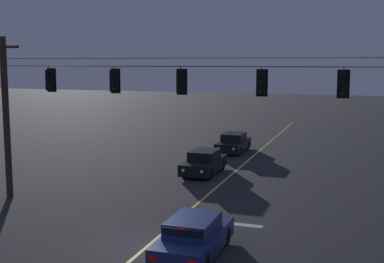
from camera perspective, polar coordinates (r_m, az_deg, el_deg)
The scene contains 12 objects.
ground_plane at distance 18.82m, azimuth -5.55°, elevation -13.11°, with size 180.00×180.00×0.00m, color #28282B.
lane_centre_stripe at distance 28.36m, azimuth 3.24°, elevation -5.85°, with size 0.14×60.00×0.01m, color #D1C64C.
stop_bar_paint at distance 21.75m, azimuth 3.46°, elevation -10.15°, with size 3.40×0.36×0.01m, color silver.
signal_span_assembly at distance 21.97m, azimuth -0.83°, elevation 1.04°, with size 20.33×0.32×7.90m.
traffic_light_leftmost at distance 24.86m, azimuth -15.64°, elevation 5.56°, with size 0.48×0.41×1.22m.
traffic_light_left_inner at distance 23.15m, azimuth -8.74°, elevation 5.61°, with size 0.48×0.41×1.22m.
traffic_light_centre at distance 21.88m, azimuth -1.28°, elevation 5.58°, with size 0.48×0.41×1.22m.
traffic_light_right_inner at distance 20.95m, azimuth 7.75°, elevation 5.41°, with size 0.48×0.41×1.22m.
traffic_light_rightmost at distance 20.59m, azimuth 16.56°, elevation 5.11°, with size 0.48×0.41×1.22m.
car_waiting_near_lane at distance 18.09m, azimuth 0.19°, elevation -11.76°, with size 1.80×4.33×1.39m.
car_oncoming_lead at distance 30.86m, azimuth 1.34°, elevation -3.49°, with size 1.80×4.42×1.39m.
car_oncoming_trailing at distance 38.25m, azimuth 4.66°, elevation -1.30°, with size 1.80×4.42×1.39m.
Camera 1 is at (7.25, -16.01, 6.72)m, focal length 47.67 mm.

